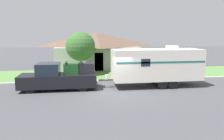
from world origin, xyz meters
The scene contains 8 objects.
ground_plane centered at (0.00, 0.00, 0.00)m, with size 120.00×120.00×0.00m, color #47474C.
curb_strip centered at (0.00, 3.75, 0.07)m, with size 80.00×0.30×0.14m.
lawn_strip centered at (0.00, 7.40, 0.01)m, with size 80.00×7.00×0.03m.
house_across_street centered at (-0.38, 13.14, 2.29)m, with size 10.78×8.00×4.41m.
pickup_truck centered at (-4.13, 1.41, 0.93)m, with size 5.75×2.01×2.10m.
travel_trailer centered at (3.50, 1.41, 1.77)m, with size 8.11×2.42×3.26m.
mailbox centered at (-5.52, 4.64, 0.98)m, with size 0.48×0.20×1.27m.
tree_in_yard centered at (-2.44, 7.16, 2.94)m, with size 2.97×2.97×4.43m.
Camera 1 is at (-2.54, -15.11, 4.09)m, focal length 35.00 mm.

